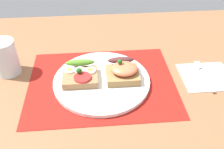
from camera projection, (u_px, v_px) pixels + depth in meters
ground_plane at (102, 87)px, 73.78cm from camera, size 120.00×90.00×3.20cm
placemat at (102, 82)px, 72.68cm from camera, size 42.24×32.24×0.30cm
plate at (102, 81)px, 72.23cm from camera, size 27.82×27.82×1.11cm
sandwich_egg_tomato at (80, 74)px, 71.08cm from camera, size 9.82×9.61×4.29cm
sandwich_salmon at (123, 71)px, 71.30cm from camera, size 9.29×9.58×6.03cm
napkin at (206, 76)px, 74.79cm from camera, size 14.89×13.22×0.60cm
fork at (204, 74)px, 74.57cm from camera, size 1.62×14.43×0.32cm
drinking_glass at (5, 58)px, 73.34cm from camera, size 7.20×7.20×10.78cm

